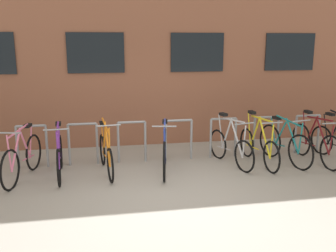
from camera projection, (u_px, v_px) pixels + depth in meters
ground_plane at (173, 195)px, 6.17m from camera, size 42.00×42.00×0.00m
storefront_building at (135, 25)px, 11.64m from camera, size 28.00×6.41×6.00m
bike_rack at (179, 135)px, 7.96m from camera, size 6.62×0.05×0.89m
bicycle_silver at (230, 147)px, 7.67m from camera, size 0.54×1.58×1.05m
bicycle_pink at (23, 158)px, 6.87m from camera, size 0.52×1.75×1.02m
bicycle_yellow at (258, 146)px, 7.72m from camera, size 0.44×1.75×1.07m
bicycle_blue at (165, 151)px, 7.27m from camera, size 0.49×1.76×1.04m
bicycle_purple at (60, 156)px, 7.01m from camera, size 0.44×1.70×1.04m
bicycle_maroon at (315, 144)px, 7.84m from camera, size 0.44×1.79×1.06m
bicycle_orange at (106, 154)px, 7.20m from camera, size 0.44×1.70×1.07m
bicycle_teal at (284, 144)px, 7.81m from camera, size 0.51×1.67×1.01m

